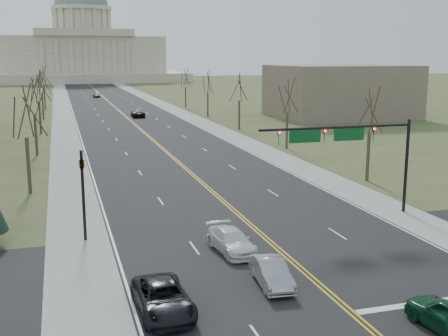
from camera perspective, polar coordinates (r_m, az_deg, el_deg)
ground at (r=28.70m, az=11.89°, el=-13.42°), size 600.00×600.00×0.00m
road at (r=133.92m, az=-11.01°, el=6.09°), size 20.00×380.00×0.01m
cross_road at (r=33.66m, az=7.01°, el=-9.43°), size 120.00×14.00×0.01m
sidewalk_left at (r=133.32m, az=-16.17°, el=5.83°), size 4.00×380.00×0.03m
sidewalk_right at (r=135.59m, az=-5.93°, el=6.31°), size 4.00×380.00×0.03m
center_line at (r=133.92m, az=-11.01°, el=6.10°), size 0.42×380.00×0.01m
edge_line_left at (r=133.35m, az=-15.22°, el=5.89°), size 0.15×380.00×0.01m
edge_line_right at (r=135.21m, az=-6.85°, el=6.27°), size 0.15×380.00×0.01m
stop_bar at (r=30.51m, az=21.32°, el=-12.40°), size 9.50×0.50×0.01m
capitol at (r=273.00m, az=-14.08°, el=11.55°), size 90.00×60.00×50.00m
signal_mast at (r=41.97m, az=12.49°, el=2.69°), size 12.12×0.44×7.20m
signal_left at (r=37.22m, az=-14.16°, el=-1.70°), size 0.32×0.36×6.00m
tree_r_0 at (r=54.91m, az=14.64°, el=5.42°), size 3.74×3.74×8.50m
tree_l_0 at (r=51.10m, az=-19.57°, el=5.15°), size 3.96×3.96×9.00m
tree_r_1 at (r=72.70m, az=6.48°, el=7.09°), size 3.74×3.74×8.50m
tree_l_1 at (r=71.01m, az=-18.79°, el=6.78°), size 3.96×3.96×9.00m
tree_r_2 at (r=91.42m, az=1.57°, el=8.03°), size 3.74×3.74×8.50m
tree_l_2 at (r=90.96m, az=-18.35°, el=7.69°), size 3.96×3.96×9.00m
tree_r_3 at (r=110.58m, az=-1.67°, el=8.62°), size 3.74×3.74×8.50m
tree_l_3 at (r=110.93m, az=-18.07°, el=8.28°), size 3.96×3.96×9.00m
tree_r_4 at (r=130.00m, az=-3.96°, el=9.01°), size 3.74×3.74×8.50m
tree_l_4 at (r=130.91m, az=-17.87°, el=8.68°), size 3.96×3.96×9.00m
bldg_right_mass at (r=112.19m, az=11.71°, el=7.63°), size 25.00×20.00×10.00m
car_sb_inner_lead at (r=30.09m, az=4.84°, el=-10.54°), size 1.80×4.29×1.38m
car_sb_outer_lead at (r=27.16m, az=-6.22°, el=-13.01°), size 2.57×5.26×1.44m
car_sb_inner_second at (r=34.81m, az=0.79°, el=-7.42°), size 2.40×4.90×1.37m
car_far_nb at (r=111.41m, az=-8.75°, el=5.51°), size 2.61×5.31×1.45m
car_far_sb at (r=165.21m, az=-12.84°, el=7.23°), size 2.09×4.15×1.36m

